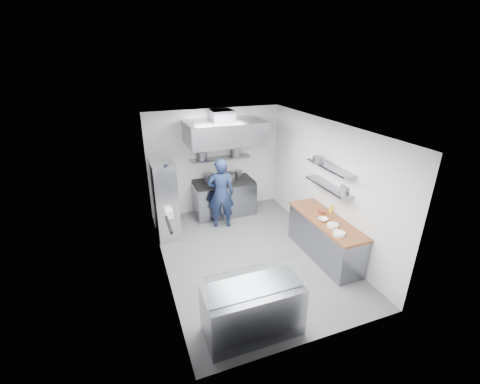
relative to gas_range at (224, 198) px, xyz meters
name	(u,v)px	position (x,y,z in m)	size (l,w,h in m)	color
floor	(250,254)	(-0.10, -2.10, -0.45)	(5.00, 5.00, 0.00)	#525254
ceiling	(251,127)	(-0.10, -2.10, 2.35)	(5.00, 5.00, 0.00)	silver
wall_back	(215,161)	(-0.10, 0.40, 0.95)	(3.60, 0.02, 2.80)	white
wall_front	(320,266)	(-0.10, -4.60, 0.95)	(3.60, 0.02, 2.80)	white
wall_left	(160,210)	(-1.90, -2.10, 0.95)	(5.00, 0.02, 2.80)	white
wall_right	(326,184)	(1.70, -2.10, 0.95)	(5.00, 0.02, 2.80)	white
gas_range	(224,198)	(0.00, 0.00, 0.00)	(1.60, 0.80, 0.90)	gray
cooktop	(224,182)	(0.00, 0.00, 0.48)	(1.57, 0.78, 0.06)	black
stock_pot_left	(208,177)	(-0.38, 0.16, 0.61)	(0.25, 0.25, 0.20)	slate
stock_pot_mid	(229,177)	(0.12, -0.12, 0.63)	(0.31, 0.31, 0.24)	slate
stock_pot_right	(238,174)	(0.48, 0.19, 0.59)	(0.23, 0.23, 0.16)	slate
over_range_shelf	(220,158)	(0.00, 0.24, 1.07)	(1.60, 0.30, 0.04)	gray
shelf_pot_a	(202,155)	(-0.49, 0.33, 1.18)	(0.29, 0.29, 0.18)	slate
shelf_pot_b	(235,152)	(0.42, 0.23, 1.20)	(0.27, 0.27, 0.22)	slate
extractor_hood	(225,132)	(0.00, -0.18, 1.85)	(1.90, 1.15, 0.55)	gray
hood_duct	(222,115)	(0.00, 0.05, 2.23)	(0.55, 0.55, 0.24)	slate
red_firebox	(169,166)	(-1.35, 0.34, 0.97)	(0.22, 0.10, 0.26)	red
chef	(221,194)	(-0.28, -0.65, 0.45)	(0.65, 0.43, 1.79)	#162343
wire_rack	(165,199)	(-1.63, -0.58, 0.48)	(0.50, 0.90, 1.85)	silver
rack_bin_a	(169,213)	(-1.63, -1.10, 0.35)	(0.16, 0.20, 0.18)	white
rack_bin_b	(164,186)	(-1.63, -0.67, 0.85)	(0.15, 0.19, 0.17)	yellow
rack_jar	(166,169)	(-1.58, -0.96, 1.35)	(0.11, 0.11, 0.18)	black
knife_strip	(169,225)	(-1.88, -3.00, 1.10)	(0.04, 0.55, 0.05)	black
prep_counter_base	(324,239)	(1.38, -2.70, -0.03)	(0.62, 2.00, 0.84)	gray
prep_counter_top	(327,220)	(1.38, -2.70, 0.42)	(0.65, 2.04, 0.06)	brown
plate_stack_a	(339,234)	(1.21, -3.33, 0.48)	(0.23, 0.23, 0.06)	white
plate_stack_b	(333,225)	(1.29, -3.02, 0.48)	(0.22, 0.22, 0.06)	white
copper_pan	(322,212)	(1.41, -2.46, 0.48)	(0.15, 0.15, 0.06)	#CF623A
squeeze_bottle	(331,209)	(1.63, -2.48, 0.54)	(0.07, 0.07, 0.18)	yellow
mixing_bowl	(323,219)	(1.26, -2.73, 0.47)	(0.20, 0.20, 0.05)	white
wall_shelf_lower	(328,186)	(1.54, -2.40, 1.05)	(0.30, 1.30, 0.04)	gray
wall_shelf_upper	(330,167)	(1.54, -2.40, 1.47)	(0.30, 1.30, 0.04)	gray
shelf_pot_c	(346,188)	(1.71, -2.77, 1.12)	(0.23, 0.23, 0.10)	slate
shelf_pot_d	(318,160)	(1.42, -2.13, 1.56)	(0.24, 0.24, 0.14)	slate
display_case	(253,311)	(-0.87, -4.10, -0.03)	(1.50, 0.70, 0.85)	gray
display_glass	(257,281)	(-0.87, -4.22, 0.62)	(1.47, 0.02, 0.45)	silver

